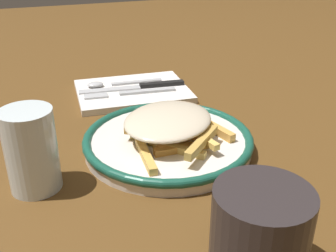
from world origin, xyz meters
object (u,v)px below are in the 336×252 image
Objects in this scene: fries_heap at (172,125)px; knife at (142,86)px; napkin at (133,91)px; spoon at (112,84)px; fork at (130,93)px; water_glass at (31,150)px; plate at (168,141)px; coffee_mug at (260,232)px.

fries_heap is 0.24m from knife.
spoon is at bearing 49.03° from napkin.
fries_heap is 0.24m from napkin.
fork is 0.84× the size of knife.
spoon is 0.34m from water_glass.
plate is at bearing 40.20° from fries_heap.
knife is 0.35m from water_glass.
plate is 0.26m from spoon.
coffee_mug reaches higher than knife.
fork is at bearing 155.58° from napkin.
fries_heap reaches higher than napkin.
coffee_mug reaches higher than napkin.
water_glass is at bearing 140.83° from knife.
fork is at bearing 2.50° from fries_heap.
spoon reaches higher than knife.
fork is at bearing -158.30° from spoon.
spoon is 1.41× the size of water_glass.
napkin is (0.24, -0.00, -0.04)m from fries_heap.
coffee_mug is (-0.22, -0.19, -0.01)m from water_glass.
napkin is 0.05m from spoon.
napkin is at bearing -0.70° from fries_heap.
knife is (0.23, -0.03, 0.00)m from plate.
coffee_mug is (-0.49, 0.03, 0.03)m from knife.
fries_heap reaches higher than spoon.
plate is 0.03m from fries_heap.
knife is at bearing -6.42° from plate.
fries_heap is at bearing -80.72° from water_glass.
knife is 1.73× the size of coffee_mug.
coffee_mug is at bearing 179.22° from fries_heap.
knife is 1.38× the size of spoon.
spoon is 1.25× the size of coffee_mug.
napkin is 0.34m from water_glass.
coffee_mug is (-0.26, -0.00, 0.03)m from plate.
water_glass is at bearing 100.94° from plate.
fork is (0.21, 0.01, -0.03)m from fries_heap.
plate is 2.08× the size of coffee_mug.
fork is 0.06m from spoon.
fork is at bearing 128.79° from knife.
plate reaches higher than napkin.
coffee_mug is at bearing -179.80° from plate.
knife is 0.06m from spoon.
napkin is at bearing 84.35° from knife.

